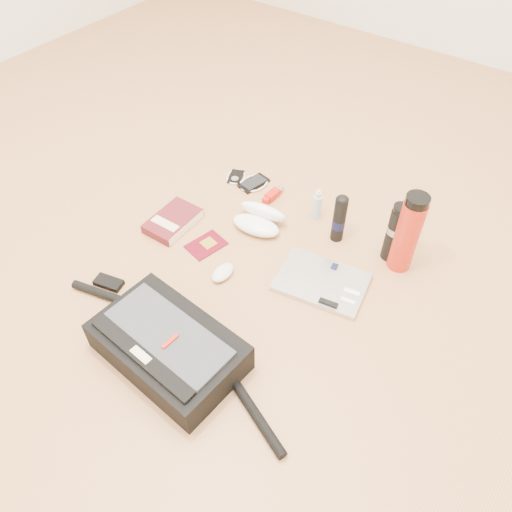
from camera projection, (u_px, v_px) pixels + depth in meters
name	position (u px, v px, depth m)	size (l,w,h in m)	color
ground	(239.00, 288.00, 1.61)	(4.00, 4.00, 0.00)	#B07749
messenger_bag	(168.00, 346.00, 1.40)	(0.86, 0.29, 0.12)	black
laptop	(322.00, 282.00, 1.62)	(0.32, 0.25, 0.03)	#B2B2B4
book	(173.00, 221.00, 1.80)	(0.14, 0.20, 0.04)	#4E1318
passport	(206.00, 245.00, 1.74)	(0.12, 0.15, 0.01)	#500513
mouse	(223.00, 273.00, 1.64)	(0.06, 0.10, 0.03)	silver
sunglasses_case	(259.00, 219.00, 1.79)	(0.20, 0.18, 0.10)	white
ipod	(236.00, 177.00, 2.00)	(0.10, 0.10, 0.01)	black
phone	(254.00, 183.00, 1.97)	(0.11, 0.13, 0.01)	black
inhaler	(273.00, 194.00, 1.91)	(0.03, 0.11, 0.03)	#A8180E
spray_bottle	(317.00, 206.00, 1.80)	(0.03, 0.03, 0.13)	#9EC3D7
aerosol_can	(339.00, 218.00, 1.70)	(0.05, 0.05, 0.19)	black
thermos_black	(395.00, 232.00, 1.63)	(0.06, 0.06, 0.22)	black
thermos_red	(407.00, 233.00, 1.58)	(0.09, 0.09, 0.30)	#B22415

